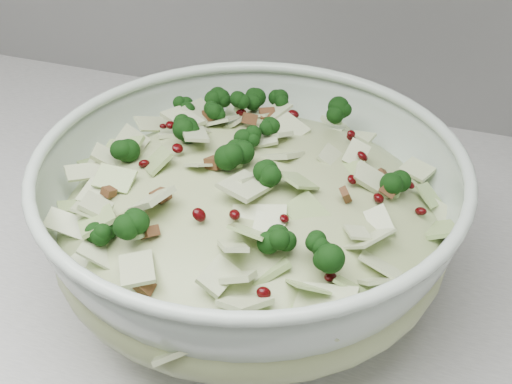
% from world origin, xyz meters
% --- Properties ---
extents(mixing_bowl, '(0.48, 0.48, 0.15)m').
position_xyz_m(mixing_bowl, '(-0.54, 1.60, 0.98)').
color(mixing_bowl, beige).
rests_on(mixing_bowl, counter).
extents(salad, '(0.47, 0.47, 0.15)m').
position_xyz_m(salad, '(-0.54, 1.60, 1.00)').
color(salad, '#A5B47B').
rests_on(salad, mixing_bowl).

